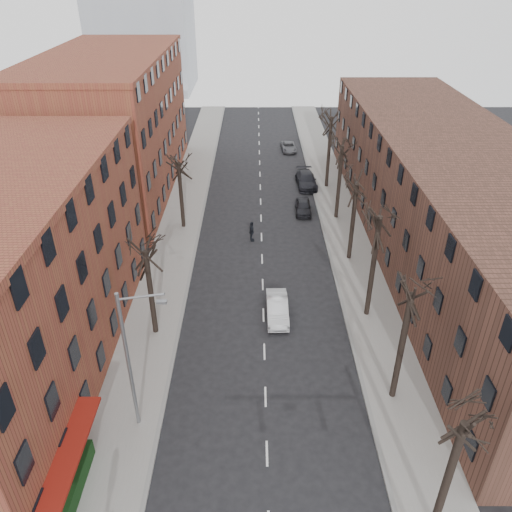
{
  "coord_description": "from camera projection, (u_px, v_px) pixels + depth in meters",
  "views": [
    {
      "loc": [
        -0.63,
        -9.37,
        22.63
      ],
      "look_at": [
        -0.55,
        21.81,
        4.0
      ],
      "focal_mm": 35.0,
      "sensor_mm": 36.0,
      "label": 1
    }
  ],
  "objects": [
    {
      "name": "pedestrian_crossing",
      "position": [
        252.0,
        232.0,
        46.01
      ],
      "size": [
        0.62,
        1.19,
        1.94
      ],
      "primitive_type": "imported",
      "rotation": [
        0.0,
        0.0,
        1.71
      ],
      "color": "black",
      "rests_on": "ground"
    },
    {
      "name": "hedge",
      "position": [
        68.0,
        499.0,
        23.59
      ],
      "size": [
        0.8,
        6.0,
        1.0
      ],
      "primitive_type": "cube",
      "color": "#133613",
      "rests_on": "sidewalk_left"
    },
    {
      "name": "awning_left",
      "position": [
        79.0,
        488.0,
        24.78
      ],
      "size": [
        1.2,
        7.0,
        0.15
      ],
      "primitive_type": "cube",
      "color": "maroon",
      "rests_on": "ground"
    },
    {
      "name": "parked_car_far",
      "position": [
        289.0,
        147.0,
        67.97
      ],
      "size": [
        2.12,
        4.15,
        1.12
      ],
      "primitive_type": "imported",
      "rotation": [
        0.0,
        0.0,
        0.07
      ],
      "color": "#525359",
      "rests_on": "ground"
    },
    {
      "name": "building_left_far",
      "position": [
        112.0,
        127.0,
        53.8
      ],
      "size": [
        12.0,
        28.0,
        14.0
      ],
      "primitive_type": "cube",
      "color": "brown",
      "rests_on": "ground"
    },
    {
      "name": "silver_sedan",
      "position": [
        277.0,
        308.0,
        36.32
      ],
      "size": [
        1.59,
        4.4,
        1.44
      ],
      "primitive_type": "imported",
      "rotation": [
        0.0,
        0.0,
        0.02
      ],
      "color": "silver",
      "rests_on": "ground"
    },
    {
      "name": "streetlight",
      "position": [
        131.0,
        357.0,
        25.65
      ],
      "size": [
        2.45,
        0.22,
        9.03
      ],
      "color": "slate",
      "rests_on": "ground"
    },
    {
      "name": "building_right",
      "position": [
        448.0,
        197.0,
        42.87
      ],
      "size": [
        12.0,
        50.0,
        10.0
      ],
      "primitive_type": "cube",
      "color": "#523126",
      "rests_on": "ground"
    },
    {
      "name": "tree_left_a",
      "position": [
        156.0,
        333.0,
        35.09
      ],
      "size": [
        5.2,
        5.2,
        9.5
      ],
      "primitive_type": null,
      "color": "black",
      "rests_on": "ground"
    },
    {
      "name": "tree_right_b",
      "position": [
        392.0,
        396.0,
        29.97
      ],
      "size": [
        5.2,
        5.2,
        10.8
      ],
      "primitive_type": null,
      "color": "black",
      "rests_on": "ground"
    },
    {
      "name": "tree_left_b",
      "position": [
        184.0,
        227.0,
        48.82
      ],
      "size": [
        5.2,
        5.2,
        9.5
      ],
      "primitive_type": null,
      "color": "black",
      "rests_on": "ground"
    },
    {
      "name": "tree_right_e",
      "position": [
        336.0,
        218.0,
        50.57
      ],
      "size": [
        5.2,
        5.2,
        10.8
      ],
      "primitive_type": null,
      "color": "black",
      "rests_on": "ground"
    },
    {
      "name": "tree_right_c",
      "position": [
        366.0,
        315.0,
        36.84
      ],
      "size": [
        5.2,
        5.2,
        11.6
      ],
      "primitive_type": null,
      "color": "black",
      "rests_on": "ground"
    },
    {
      "name": "sidewalk_left",
      "position": [
        181.0,
        222.0,
        49.64
      ],
      "size": [
        4.0,
        90.0,
        0.15
      ],
      "primitive_type": "cube",
      "color": "gray",
      "rests_on": "ground"
    },
    {
      "name": "tree_right_f",
      "position": [
        326.0,
        187.0,
        57.44
      ],
      "size": [
        5.2,
        5.2,
        11.6
      ],
      "primitive_type": null,
      "color": "black",
      "rests_on": "ground"
    },
    {
      "name": "parked_car_mid",
      "position": [
        306.0,
        180.0,
        57.28
      ],
      "size": [
        2.37,
        5.35,
        1.53
      ],
      "primitive_type": "imported",
      "rotation": [
        0.0,
        0.0,
        0.04
      ],
      "color": "black",
      "rests_on": "ground"
    },
    {
      "name": "parked_car_near",
      "position": [
        303.0,
        207.0,
        51.35
      ],
      "size": [
        1.73,
        3.97,
        1.33
      ],
      "primitive_type": "imported",
      "rotation": [
        0.0,
        0.0,
        -0.04
      ],
      "color": "black",
      "rests_on": "ground"
    },
    {
      "name": "tree_right_d",
      "position": [
        349.0,
        259.0,
        43.7
      ],
      "size": [
        5.2,
        5.2,
        10.0
      ],
      "primitive_type": null,
      "color": "black",
      "rests_on": "ground"
    },
    {
      "name": "sidewalk_right",
      "position": [
        341.0,
        222.0,
        49.67
      ],
      "size": [
        4.0,
        90.0,
        0.15
      ],
      "primitive_type": "cube",
      "color": "gray",
      "rests_on": "ground"
    }
  ]
}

